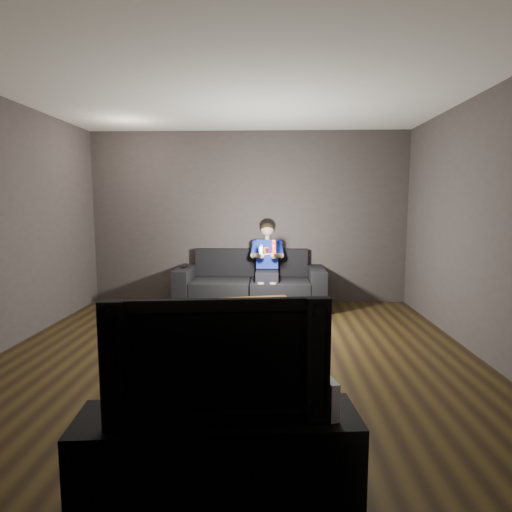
{
  "coord_description": "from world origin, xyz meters",
  "views": [
    {
      "loc": [
        0.35,
        -4.31,
        1.57
      ],
      "look_at": [
        0.15,
        1.55,
        0.85
      ],
      "focal_mm": 30.0,
      "sensor_mm": 36.0,
      "label": 1
    }
  ],
  "objects_px": {
    "sofa": "(251,288)",
    "child": "(267,258)",
    "coffee_table": "(252,304)",
    "media_console": "(219,461)"
  },
  "relations": [
    {
      "from": "coffee_table",
      "to": "sofa",
      "type": "bearing_deg",
      "value": 93.73
    },
    {
      "from": "sofa",
      "to": "child",
      "type": "distance_m",
      "value": 0.54
    },
    {
      "from": "sofa",
      "to": "coffee_table",
      "type": "xyz_separation_m",
      "value": [
        0.08,
        -1.17,
        0.03
      ]
    },
    {
      "from": "coffee_table",
      "to": "media_console",
      "type": "height_order",
      "value": "media_console"
    },
    {
      "from": "sofa",
      "to": "child",
      "type": "bearing_deg",
      "value": -11.96
    },
    {
      "from": "child",
      "to": "coffee_table",
      "type": "xyz_separation_m",
      "value": [
        -0.18,
        -1.12,
        -0.44
      ]
    },
    {
      "from": "media_console",
      "to": "coffee_table",
      "type": "bearing_deg",
      "value": 83.89
    },
    {
      "from": "child",
      "to": "media_console",
      "type": "xyz_separation_m",
      "value": [
        -0.21,
        -4.34,
        -0.5
      ]
    },
    {
      "from": "sofa",
      "to": "media_console",
      "type": "distance_m",
      "value": 4.39
    },
    {
      "from": "coffee_table",
      "to": "media_console",
      "type": "bearing_deg",
      "value": -90.58
    }
  ]
}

